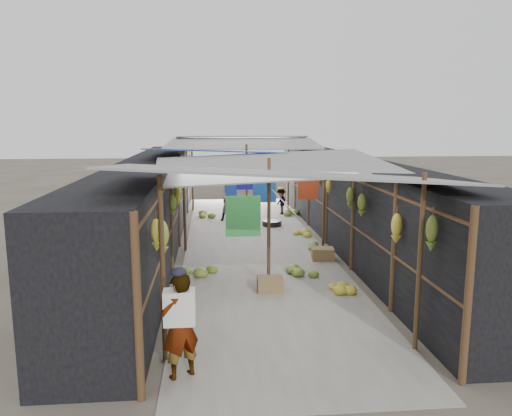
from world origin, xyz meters
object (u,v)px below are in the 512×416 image
object	(u,v)px
vendor_elderly	(180,326)
crate_near	(270,285)
vendor_seated	(281,202)
black_basin	(272,224)
shopper_blue	(231,199)

from	to	relation	value
vendor_elderly	crate_near	bearing A→B (deg)	-146.37
vendor_elderly	vendor_seated	xyz separation A→B (m)	(2.92, 11.34, -0.24)
black_basin	vendor_elderly	bearing A→B (deg)	-104.10
shopper_blue	vendor_seated	world-z (taller)	shopper_blue
vendor_elderly	shopper_blue	size ratio (longest dim) A/B	0.94
black_basin	vendor_elderly	size ratio (longest dim) A/B	0.43
black_basin	vendor_seated	bearing A→B (deg)	73.96
crate_near	black_basin	size ratio (longest dim) A/B	0.81
crate_near	vendor_seated	distance (m)	8.27
shopper_blue	black_basin	bearing A→B (deg)	-51.30
vendor_elderly	vendor_seated	bearing A→B (deg)	-134.94
black_basin	vendor_seated	distance (m)	2.11
crate_near	vendor_elderly	world-z (taller)	vendor_elderly
crate_near	vendor_elderly	xyz separation A→B (m)	(-1.55, -3.19, 0.56)
crate_near	vendor_seated	world-z (taller)	vendor_seated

